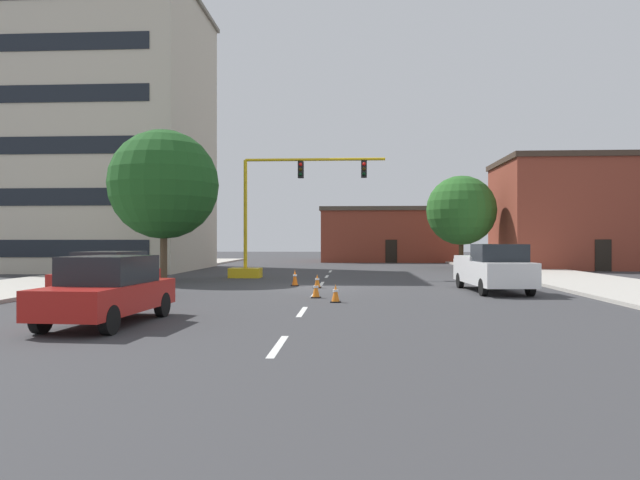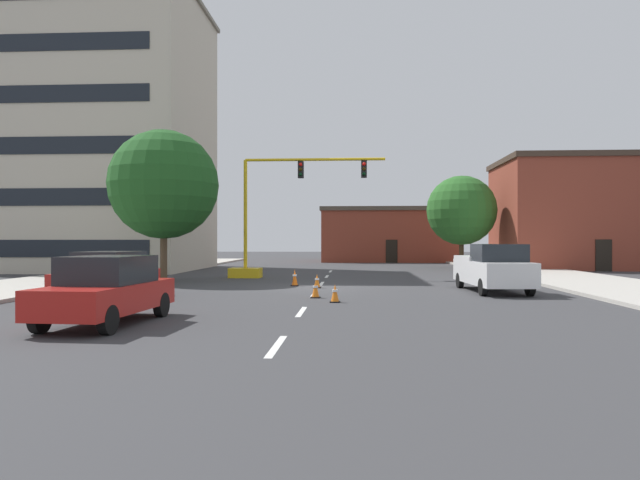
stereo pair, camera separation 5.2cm
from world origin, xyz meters
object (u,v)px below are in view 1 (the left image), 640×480
at_px(sedan_red_near_left, 108,289).
at_px(traffic_cone_roadside_b, 336,293).
at_px(tree_right_far, 461,210).
at_px(tree_left_near, 164,185).
at_px(traffic_cone_roadside_a, 295,278).
at_px(traffic_cone_roadside_d, 317,281).
at_px(traffic_signal_gantry, 265,239).
at_px(traffic_cone_roadside_c, 316,289).
at_px(sedan_red_mid_left, 109,275).
at_px(pickup_truck_white, 493,268).

bearing_deg(sedan_red_near_left, traffic_cone_roadside_b, 43.69).
height_order(tree_right_far, traffic_cone_roadside_b, tree_right_far).
height_order(tree_left_near, traffic_cone_roadside_a, tree_left_near).
bearing_deg(tree_right_far, tree_left_near, -140.57).
distance_m(tree_left_near, traffic_cone_roadside_d, 10.08).
xyz_separation_m(traffic_signal_gantry, traffic_cone_roadside_d, (3.43, -6.82, -1.93)).
xyz_separation_m(traffic_cone_roadside_c, traffic_cone_roadside_d, (-0.22, 4.35, -0.01)).
xyz_separation_m(tree_right_far, sedan_red_mid_left, (-16.99, -23.91, -3.54)).
xyz_separation_m(tree_left_near, traffic_cone_roadside_d, (8.20, -3.48, -4.72)).
height_order(sedan_red_mid_left, traffic_cone_roadside_a, sedan_red_mid_left).
xyz_separation_m(tree_right_far, pickup_truck_white, (-2.48, -19.83, -3.45)).
relative_size(tree_right_far, traffic_cone_roadside_a, 9.07).
relative_size(traffic_cone_roadside_b, traffic_cone_roadside_d, 1.01).
bearing_deg(traffic_signal_gantry, pickup_truck_white, -37.47).
relative_size(traffic_signal_gantry, traffic_cone_roadside_b, 14.11).
bearing_deg(sedan_red_near_left, tree_right_far, 63.82).
height_order(traffic_cone_roadside_a, traffic_cone_roadside_c, traffic_cone_roadside_a).
distance_m(tree_left_near, traffic_cone_roadside_a, 8.79).
bearing_deg(traffic_cone_roadside_a, sedan_red_mid_left, -131.87).
height_order(traffic_signal_gantry, tree_left_near, tree_left_near).
bearing_deg(tree_left_near, pickup_truck_white, -17.65).
bearing_deg(tree_left_near, sedan_red_mid_left, -83.14).
bearing_deg(traffic_cone_roadside_b, traffic_cone_roadside_a, 106.92).
distance_m(sedan_red_mid_left, traffic_cone_roadside_a, 8.99).
relative_size(sedan_red_mid_left, traffic_cone_roadside_a, 5.98).
xyz_separation_m(traffic_signal_gantry, tree_right_far, (13.31, 11.52, 2.19)).
xyz_separation_m(traffic_signal_gantry, traffic_cone_roadside_a, (2.31, -5.71, -1.85)).
xyz_separation_m(sedan_red_near_left, sedan_red_mid_left, (-2.46, 5.65, 0.00)).
distance_m(pickup_truck_white, traffic_cone_roadside_a, 8.93).
relative_size(tree_right_far, traffic_cone_roadside_d, 11.36).
bearing_deg(traffic_cone_roadside_b, traffic_cone_roadside_d, 99.66).
distance_m(traffic_signal_gantry, traffic_cone_roadside_a, 6.43).
bearing_deg(pickup_truck_white, tree_right_far, 82.87).
height_order(tree_left_near, traffic_cone_roadside_c, tree_left_near).
bearing_deg(tree_right_far, traffic_signal_gantry, -139.12).
height_order(sedan_red_near_left, traffic_cone_roadside_a, sedan_red_near_left).
bearing_deg(tree_right_far, traffic_cone_roadside_b, -110.19).
bearing_deg(traffic_cone_roadside_c, traffic_cone_roadside_a, 103.77).
relative_size(sedan_red_near_left, sedan_red_mid_left, 0.99).
relative_size(traffic_signal_gantry, tree_right_far, 1.26).
height_order(pickup_truck_white, traffic_cone_roadside_d, pickup_truck_white).
distance_m(tree_right_far, traffic_cone_roadside_b, 26.08).
bearing_deg(traffic_signal_gantry, traffic_cone_roadside_b, -70.73).
bearing_deg(tree_left_near, traffic_signal_gantry, 35.02).
relative_size(tree_left_near, sedan_red_near_left, 1.71).
xyz_separation_m(traffic_signal_gantry, sedan_red_near_left, (-1.22, -18.04, -1.35)).
distance_m(tree_right_far, sedan_red_near_left, 33.13).
bearing_deg(tree_right_far, traffic_cone_roadside_d, -118.30).
height_order(tree_right_far, pickup_truck_white, tree_right_far).
bearing_deg(sedan_red_mid_left, sedan_red_near_left, -66.49).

